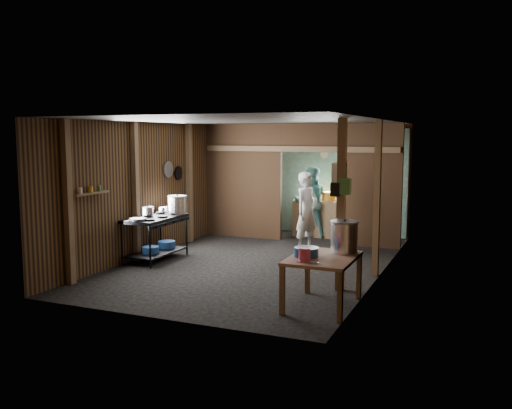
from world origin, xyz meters
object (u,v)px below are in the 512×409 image
at_px(gas_range, 156,238).
at_px(cook, 307,212).
at_px(stove_pot_large, 177,205).
at_px(yellow_tub, 329,196).
at_px(stock_pot, 344,237).
at_px(pink_bucket, 304,255).
at_px(prep_table, 322,282).

bearing_deg(gas_range, cook, 37.45).
distance_m(gas_range, stove_pot_large, 0.80).
bearing_deg(cook, gas_range, 148.67).
bearing_deg(stove_pot_large, yellow_tub, 54.14).
xyz_separation_m(stock_pot, pink_bucket, (-0.34, -0.77, -0.12)).
height_order(stove_pot_large, stock_pot, stove_pot_large).
xyz_separation_m(gas_range, pink_bucket, (3.57, -1.93, 0.38)).
bearing_deg(gas_range, yellow_tub, 56.43).
bearing_deg(stove_pot_large, gas_range, -107.82).
bearing_deg(stock_pot, pink_bucket, -113.97).
bearing_deg(stove_pot_large, stock_pot, -24.42).
xyz_separation_m(stove_pot_large, yellow_tub, (2.20, 3.05, -0.04)).
distance_m(stove_pot_large, cook, 2.59).
distance_m(pink_bucket, yellow_tub, 5.64).
bearing_deg(pink_bucket, stock_pot, 66.03).
distance_m(yellow_tub, cook, 1.75).
height_order(prep_table, pink_bucket, pink_bucket).
distance_m(prep_table, stock_pot, 0.72).
height_order(stove_pot_large, cook, cook).
bearing_deg(pink_bucket, yellow_tub, 102.22).
xyz_separation_m(stove_pot_large, cook, (2.23, 1.31, -0.18)).
relative_size(pink_bucket, cook, 0.11).
bearing_deg(yellow_tub, stock_pot, -72.08).
height_order(gas_range, yellow_tub, yellow_tub).
xyz_separation_m(prep_table, cook, (-1.31, 3.40, 0.46)).
distance_m(stove_pot_large, stock_pot, 4.11).
bearing_deg(stock_pot, yellow_tub, 107.92).
height_order(pink_bucket, yellow_tub, yellow_tub).
bearing_deg(gas_range, pink_bucket, -28.48).
distance_m(gas_range, prep_table, 4.03).
height_order(stock_pot, cook, cook).
distance_m(stove_pot_large, pink_bucket, 4.20).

